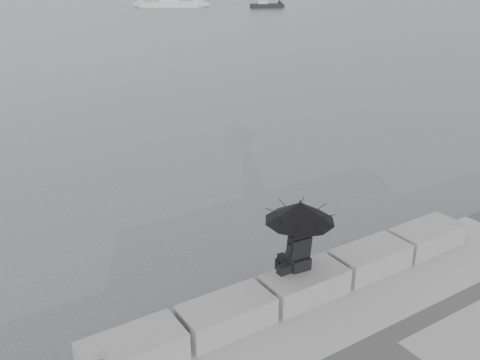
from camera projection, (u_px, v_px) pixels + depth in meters
ground at (288, 306)px, 10.56m from camera, size 360.00×360.00×0.00m
stone_block_far_left at (133, 352)px, 8.22m from camera, size 1.60×0.80×0.50m
stone_block_left at (227, 315)px, 9.07m from camera, size 1.60×0.80×0.50m
stone_block_centre at (305, 285)px, 9.92m from camera, size 1.60×0.80×0.50m
stone_block_right at (370, 259)px, 10.77m from camera, size 1.60×0.80×0.50m
stone_block_far_right at (426, 237)px, 11.62m from camera, size 1.60×0.80×0.50m
seated_person at (300, 219)px, 9.59m from camera, size 1.29×1.29×1.39m
bag at (285, 269)px, 9.79m from camera, size 0.27×0.15×0.17m
sailboat_right at (170, 3)px, 76.95m from camera, size 8.19×6.54×12.90m
small_motorboat at (267, 6)px, 75.70m from camera, size 4.80×3.20×1.10m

